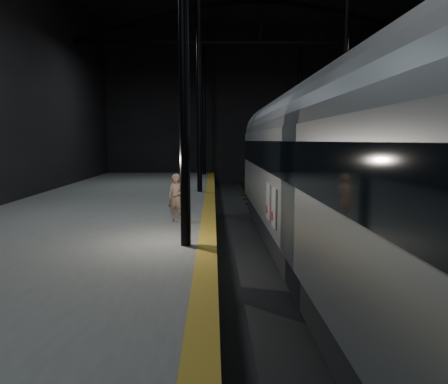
{
  "coord_description": "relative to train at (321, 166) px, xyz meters",
  "views": [
    {
      "loc": [
        -3.09,
        -15.12,
        3.71
      ],
      "look_at": [
        -2.72,
        -0.68,
        2.0
      ],
      "focal_mm": 35.0,
      "sensor_mm": 36.0,
      "label": 1
    }
  ],
  "objects": [
    {
      "name": "woman",
      "position": [
        -4.32,
        2.09,
        -1.16
      ],
      "size": [
        0.69,
        0.58,
        1.62
      ],
      "primitive_type": "imported",
      "rotation": [
        0.0,
        0.0,
        -0.39
      ],
      "color": "#97735D",
      "rests_on": "platform_left"
    },
    {
      "name": "ground",
      "position": [
        0.0,
        2.77,
        -2.97
      ],
      "size": [
        44.0,
        44.0,
        0.0
      ],
      "primitive_type": "plane",
      "color": "black",
      "rests_on": "ground"
    },
    {
      "name": "platform_left",
      "position": [
        -7.5,
        2.77,
        -2.47
      ],
      "size": [
        9.0,
        43.8,
        1.0
      ],
      "primitive_type": "cube",
      "color": "#575755",
      "rests_on": "ground"
    },
    {
      "name": "train",
      "position": [
        0.0,
        0.0,
        0.0
      ],
      "size": [
        2.99,
        19.94,
        5.33
      ],
      "color": "#ABAEB3",
      "rests_on": "ground"
    },
    {
      "name": "track",
      "position": [
        0.0,
        2.77,
        -2.9
      ],
      "size": [
        2.4,
        43.0,
        0.24
      ],
      "color": "#3F3328",
      "rests_on": "ground"
    },
    {
      "name": "tactile_strip",
      "position": [
        -3.25,
        2.77,
        -1.97
      ],
      "size": [
        0.5,
        43.8,
        0.01
      ],
      "primitive_type": "cube",
      "color": "olive",
      "rests_on": "platform_left"
    }
  ]
}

